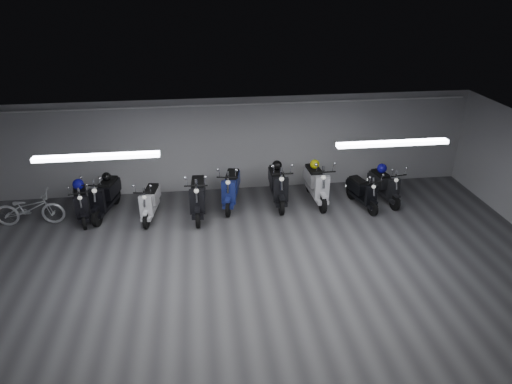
{
  "coord_description": "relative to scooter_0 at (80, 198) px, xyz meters",
  "views": [
    {
      "loc": [
        -1.0,
        -7.64,
        6.01
      ],
      "look_at": [
        0.31,
        2.5,
        1.05
      ],
      "focal_mm": 32.24,
      "sensor_mm": 36.0,
      "label": 1
    }
  ],
  "objects": [
    {
      "name": "scooter_3",
      "position": [
        3.05,
        -0.16,
        0.1
      ],
      "size": [
        0.74,
        1.97,
        1.45
      ],
      "primitive_type": null,
      "rotation": [
        0.0,
        0.0,
        -0.05
      ],
      "color": "black",
      "rests_on": "floor"
    },
    {
      "name": "scooter_6",
      "position": [
        6.39,
        0.22,
        0.11
      ],
      "size": [
        0.74,
        2.01,
        1.48
      ],
      "primitive_type": null,
      "rotation": [
        0.0,
        0.0,
        0.04
      ],
      "color": "silver",
      "rests_on": "floor"
    },
    {
      "name": "helmet_3",
      "position": [
        6.37,
        0.49,
        0.42
      ],
      "size": [
        0.27,
        0.27,
        0.27
      ],
      "primitive_type": "sphere",
      "color": "yellow",
      "rests_on": "scooter_6"
    },
    {
      "name": "scooter_2",
      "position": [
        1.78,
        -0.14,
        -0.01
      ],
      "size": [
        0.79,
        1.72,
        1.23
      ],
      "primitive_type": null,
      "rotation": [
        0.0,
        0.0,
        -0.15
      ],
      "color": "silver",
      "rests_on": "floor"
    },
    {
      "name": "ceiling",
      "position": [
        4.18,
        -3.59,
        2.18
      ],
      "size": [
        14.0,
        10.0,
        0.01
      ],
      "primitive_type": "cube",
      "color": "gray",
      "rests_on": "ground"
    },
    {
      "name": "fluor_strip_right",
      "position": [
        7.18,
        -2.59,
        2.11
      ],
      "size": [
        2.4,
        0.18,
        0.08
      ],
      "primitive_type": "cube",
      "color": "white",
      "rests_on": "ceiling"
    },
    {
      "name": "back_wall",
      "position": [
        4.18,
        1.41,
        0.77
      ],
      "size": [
        14.0,
        0.01,
        2.8
      ],
      "primitive_type": "cube",
      "color": "#9FA0A2",
      "rests_on": "ground"
    },
    {
      "name": "helmet_4",
      "position": [
        5.3,
        0.53,
        0.43
      ],
      "size": [
        0.28,
        0.28,
        0.28
      ],
      "primitive_type": "sphere",
      "color": "black",
      "rests_on": "scooter_5"
    },
    {
      "name": "conduit",
      "position": [
        4.18,
        1.33,
        1.99
      ],
      "size": [
        13.6,
        0.05,
        0.05
      ],
      "primitive_type": "cylinder",
      "rotation": [
        0.0,
        1.57,
        0.0
      ],
      "color": "white",
      "rests_on": "back_wall"
    },
    {
      "name": "scooter_9",
      "position": [
        8.32,
        0.0,
        0.01
      ],
      "size": [
        0.87,
        1.78,
        1.27
      ],
      "primitive_type": null,
      "rotation": [
        0.0,
        0.0,
        0.18
      ],
      "color": "black",
      "rests_on": "floor"
    },
    {
      "name": "helmet_0",
      "position": [
        0.64,
        0.46,
        0.37
      ],
      "size": [
        0.24,
        0.24,
        0.24
      ],
      "primitive_type": "sphere",
      "color": "black",
      "rests_on": "scooter_1"
    },
    {
      "name": "helmet_2",
      "position": [
        8.27,
        0.24,
        0.3
      ],
      "size": [
        0.28,
        0.28,
        0.28
      ],
      "primitive_type": "sphere",
      "color": "#110C8D",
      "rests_on": "scooter_9"
    },
    {
      "name": "fluor_strip_left",
      "position": [
        1.18,
        -2.59,
        2.11
      ],
      "size": [
        2.4,
        0.18,
        0.08
      ],
      "primitive_type": "cube",
      "color": "white",
      "rests_on": "ceiling"
    },
    {
      "name": "scooter_1",
      "position": [
        0.58,
        0.2,
        0.08
      ],
      "size": [
        1.04,
        1.99,
        1.42
      ],
      "primitive_type": null,
      "rotation": [
        0.0,
        0.0,
        -0.22
      ],
      "color": "black",
      "rests_on": "floor"
    },
    {
      "name": "scooter_5",
      "position": [
        5.29,
        0.25,
        0.11
      ],
      "size": [
        0.71,
        2.0,
        1.48
      ],
      "primitive_type": null,
      "rotation": [
        0.0,
        0.0,
        -0.02
      ],
      "color": "black",
      "rests_on": "floor"
    },
    {
      "name": "helmet_1",
      "position": [
        -0.06,
        0.23,
        0.3
      ],
      "size": [
        0.29,
        0.29,
        0.29
      ],
      "primitive_type": "sphere",
      "color": "#100D99",
      "rests_on": "scooter_0"
    },
    {
      "name": "scooter_0",
      "position": [
        0.0,
        0.0,
        0.0
      ],
      "size": [
        0.95,
        1.77,
        1.25
      ],
      "primitive_type": null,
      "rotation": [
        0.0,
        0.0,
        0.24
      ],
      "color": "black",
      "rests_on": "floor"
    },
    {
      "name": "floor",
      "position": [
        4.18,
        -3.59,
        -0.63
      ],
      "size": [
        14.0,
        10.0,
        0.01
      ],
      "primitive_type": "cube",
      "color": "#3D3C3F",
      "rests_on": "ground"
    },
    {
      "name": "scooter_4",
      "position": [
        3.97,
        0.29,
        0.08
      ],
      "size": [
        1.01,
        1.97,
        1.4
      ],
      "primitive_type": null,
      "rotation": [
        0.0,
        0.0,
        -0.21
      ],
      "color": "navy",
      "rests_on": "floor"
    },
    {
      "name": "scooter_7",
      "position": [
        7.58,
        -0.26,
        -0.03
      ],
      "size": [
        0.9,
        1.69,
        1.2
      ],
      "primitive_type": null,
      "rotation": [
        0.0,
        0.0,
        0.24
      ],
      "color": "black",
      "rests_on": "floor"
    },
    {
      "name": "bicycle",
      "position": [
        -1.28,
        -0.1,
        -0.07
      ],
      "size": [
        1.72,
        0.61,
        1.11
      ],
      "primitive_type": "imported",
      "rotation": [
        0.0,
        0.0,
        1.57
      ],
      "color": "silver",
      "rests_on": "floor"
    }
  ]
}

